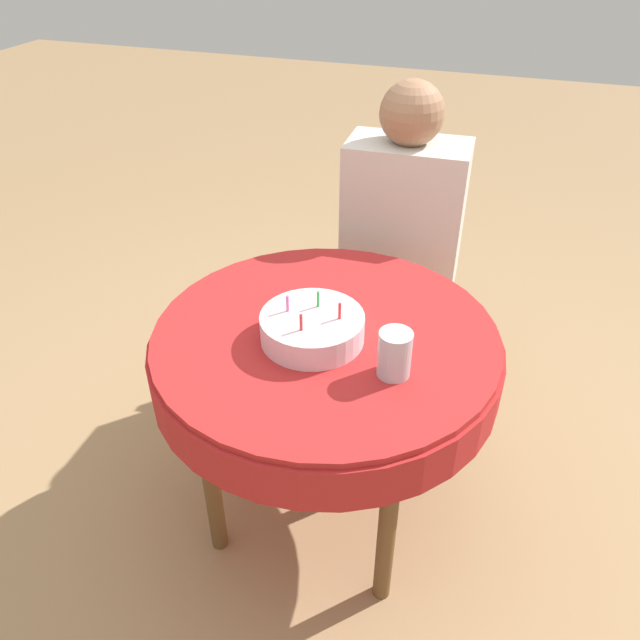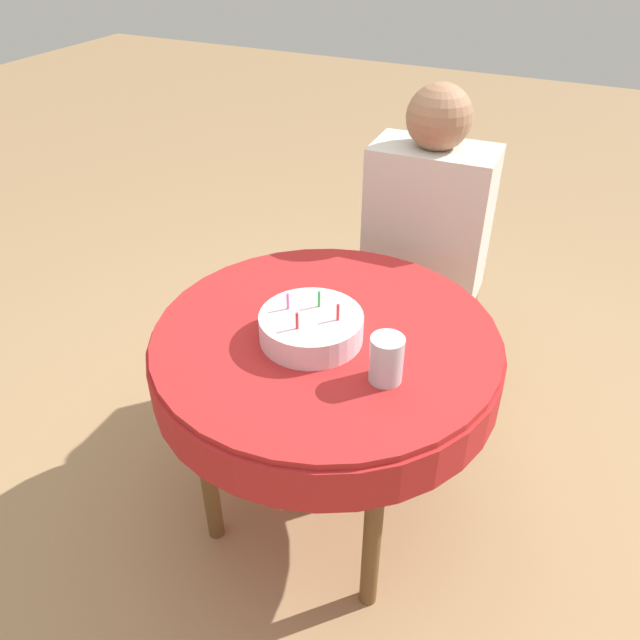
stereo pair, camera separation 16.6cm
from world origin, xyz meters
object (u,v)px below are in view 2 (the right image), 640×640
person (427,223)px  birthday_cake (311,327)px  chair (427,268)px  drinking_glass (386,359)px

person → birthday_cake: bearing=-97.9°
birthday_cake → chair: bearing=85.2°
chair → birthday_cake: size_ratio=3.28×
person → drinking_glass: size_ratio=9.72×
chair → birthday_cake: 0.90m
chair → drinking_glass: 0.99m
chair → person: (0.00, -0.09, 0.23)m
chair → person: bearing=-90.0°
person → birthday_cake: 0.78m
chair → person: size_ratio=0.76×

